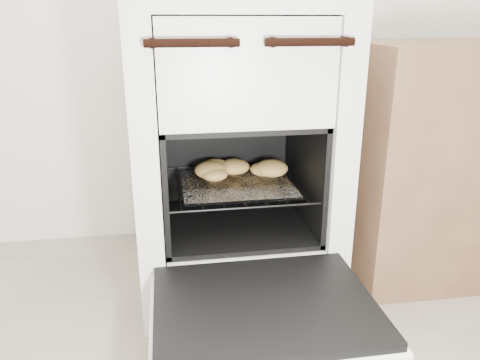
# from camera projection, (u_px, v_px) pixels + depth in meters

# --- Properties ---
(stove) EXTENTS (0.64, 0.71, 0.98)m
(stove) POSITION_uv_depth(u_px,v_px,m) (233.00, 151.00, 1.60)
(stove) COLOR silver
(stove) RESTS_ON ground
(oven_door) EXTENTS (0.58, 0.45, 0.04)m
(oven_door) POSITION_uv_depth(u_px,v_px,m) (264.00, 307.00, 1.19)
(oven_door) COLOR black
(oven_door) RESTS_ON stove
(oven_rack) EXTENTS (0.47, 0.45, 0.01)m
(oven_rack) POSITION_uv_depth(u_px,v_px,m) (236.00, 184.00, 1.57)
(oven_rack) COLOR black
(oven_rack) RESTS_ON stove
(foil_sheet) EXTENTS (0.36, 0.32, 0.01)m
(foil_sheet) POSITION_uv_depth(u_px,v_px,m) (237.00, 184.00, 1.55)
(foil_sheet) COLOR white
(foil_sheet) RESTS_ON oven_rack
(baked_rolls) EXTENTS (0.35, 0.21, 0.06)m
(baked_rolls) POSITION_uv_depth(u_px,v_px,m) (235.00, 169.00, 1.61)
(baked_rolls) COLOR #E1B35A
(baked_rolls) RESTS_ON foil_sheet
(counter) EXTENTS (0.84, 0.57, 0.83)m
(counter) POSITION_uv_depth(u_px,v_px,m) (457.00, 158.00, 1.74)
(counter) COLOR brown
(counter) RESTS_ON ground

